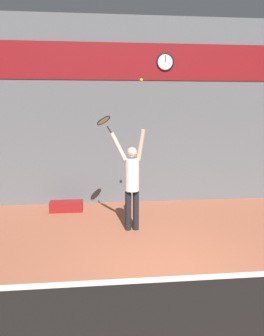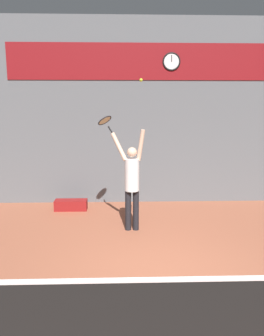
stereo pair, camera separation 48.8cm
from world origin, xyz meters
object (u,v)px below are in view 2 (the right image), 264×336
at_px(scoreboard_clock, 171,62).
at_px(equipment_bag, 71,205).
at_px(tennis_ball, 141,80).
at_px(tennis_racket, 105,121).
at_px(tennis_player, 132,180).

distance_m(scoreboard_clock, equipment_bag, 4.61).
distance_m(tennis_ball, equipment_bag, 3.82).
height_order(scoreboard_clock, tennis_racket, scoreboard_clock).
xyz_separation_m(tennis_racket, tennis_ball, (0.75, -0.40, 0.83)).
relative_size(tennis_racket, equipment_bag, 0.51).
height_order(tennis_player, tennis_racket, tennis_racket).
height_order(tennis_ball, equipment_bag, tennis_ball).
bearing_deg(equipment_bag, tennis_racket, -49.24).
bearing_deg(equipment_bag, tennis_ball, -41.53).
xyz_separation_m(scoreboard_clock, tennis_ball, (-0.93, -2.21, -0.66)).
height_order(tennis_racket, equipment_bag, tennis_racket).
distance_m(tennis_racket, equipment_bag, 2.67).
bearing_deg(tennis_ball, tennis_player, 160.04).
distance_m(tennis_player, tennis_ball, 2.07).
bearing_deg(tennis_player, tennis_ball, -19.96).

